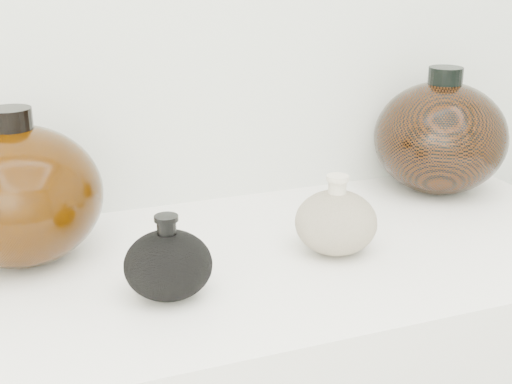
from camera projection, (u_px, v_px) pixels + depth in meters
name	position (u px, v px, depth m)	size (l,w,h in m)	color
black_gourd_vase	(168.00, 264.00, 0.89)	(0.14, 0.14, 0.11)	black
cream_gourd_vase	(336.00, 222.00, 1.02)	(0.16, 0.16, 0.12)	beige
left_round_pot	(19.00, 195.00, 0.98)	(0.25, 0.25, 0.22)	black
right_round_pot	(440.00, 137.00, 1.26)	(0.28, 0.28, 0.22)	black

